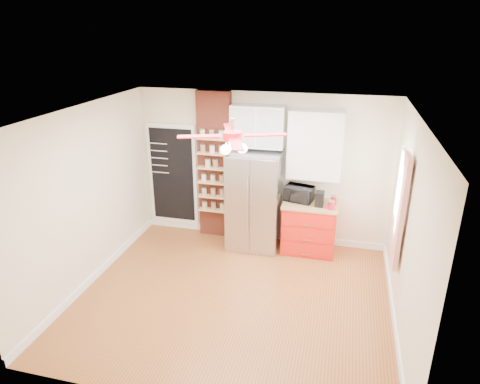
% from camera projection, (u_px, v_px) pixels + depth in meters
% --- Properties ---
extents(floor, '(4.50, 4.50, 0.00)m').
position_uv_depth(floor, '(234.00, 297.00, 6.29)').
color(floor, '#945525').
rests_on(floor, ground).
extents(ceiling, '(4.50, 4.50, 0.00)m').
position_uv_depth(ceiling, '(232.00, 114.00, 5.31)').
color(ceiling, white).
rests_on(ceiling, wall_back).
extents(wall_back, '(4.50, 0.02, 2.70)m').
position_uv_depth(wall_back, '(262.00, 168.00, 7.61)').
color(wall_back, beige).
rests_on(wall_back, floor).
extents(wall_front, '(4.50, 0.02, 2.70)m').
position_uv_depth(wall_front, '(178.00, 299.00, 3.99)').
color(wall_front, beige).
rests_on(wall_front, floor).
extents(wall_left, '(0.02, 4.00, 2.70)m').
position_uv_depth(wall_left, '(86.00, 198.00, 6.31)').
color(wall_left, beige).
rests_on(wall_left, floor).
extents(wall_right, '(0.02, 4.00, 2.70)m').
position_uv_depth(wall_right, '(408.00, 231.00, 5.29)').
color(wall_right, beige).
rests_on(wall_right, floor).
extents(chalkboard, '(0.95, 0.05, 1.95)m').
position_uv_depth(chalkboard, '(173.00, 175.00, 8.05)').
color(chalkboard, white).
rests_on(chalkboard, wall_back).
extents(brick_pillar, '(0.60, 0.16, 2.70)m').
position_uv_depth(brick_pillar, '(215.00, 166.00, 7.73)').
color(brick_pillar, brown).
rests_on(brick_pillar, floor).
extents(fridge, '(0.90, 0.70, 1.75)m').
position_uv_depth(fridge, '(254.00, 201.00, 7.46)').
color(fridge, '#AFAFB4').
rests_on(fridge, floor).
extents(upper_glass_cabinet, '(0.90, 0.35, 0.70)m').
position_uv_depth(upper_glass_cabinet, '(258.00, 126.00, 7.17)').
color(upper_glass_cabinet, white).
rests_on(upper_glass_cabinet, wall_back).
extents(red_cabinet, '(0.94, 0.64, 0.90)m').
position_uv_depth(red_cabinet, '(309.00, 227.00, 7.44)').
color(red_cabinet, red).
rests_on(red_cabinet, floor).
extents(upper_shelf_unit, '(0.90, 0.30, 1.15)m').
position_uv_depth(upper_shelf_unit, '(315.00, 145.00, 7.07)').
color(upper_shelf_unit, white).
rests_on(upper_shelf_unit, wall_back).
extents(window, '(0.04, 0.75, 1.05)m').
position_uv_depth(window, '(402.00, 191.00, 6.04)').
color(window, white).
rests_on(window, wall_right).
extents(curtain, '(0.06, 0.40, 1.55)m').
position_uv_depth(curtain, '(401.00, 212.00, 5.59)').
color(curtain, red).
rests_on(curtain, wall_right).
extents(ceiling_fan, '(1.40, 1.40, 0.44)m').
position_uv_depth(ceiling_fan, '(233.00, 136.00, 5.41)').
color(ceiling_fan, silver).
rests_on(ceiling_fan, ceiling).
extents(toaster_oven, '(0.54, 0.43, 0.26)m').
position_uv_depth(toaster_oven, '(299.00, 194.00, 7.34)').
color(toaster_oven, black).
rests_on(toaster_oven, red_cabinet).
extents(coffee_maker, '(0.15, 0.19, 0.25)m').
position_uv_depth(coffee_maker, '(320.00, 199.00, 7.14)').
color(coffee_maker, black).
rests_on(coffee_maker, red_cabinet).
extents(canister_left, '(0.11, 0.11, 0.14)m').
position_uv_depth(canister_left, '(331.00, 206.00, 7.02)').
color(canister_left, '#B60A23').
rests_on(canister_left, red_cabinet).
extents(canister_right, '(0.11, 0.11, 0.15)m').
position_uv_depth(canister_right, '(333.00, 200.00, 7.21)').
color(canister_right, '#AA1409').
rests_on(canister_right, red_cabinet).
extents(pantry_jar_oats, '(0.11, 0.11, 0.15)m').
position_uv_depth(pantry_jar_oats, '(208.00, 163.00, 7.58)').
color(pantry_jar_oats, beige).
rests_on(pantry_jar_oats, brick_pillar).
extents(pantry_jar_beans, '(0.13, 0.13, 0.14)m').
position_uv_depth(pantry_jar_beans, '(216.00, 164.00, 7.56)').
color(pantry_jar_beans, '#916C4A').
rests_on(pantry_jar_beans, brick_pillar).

